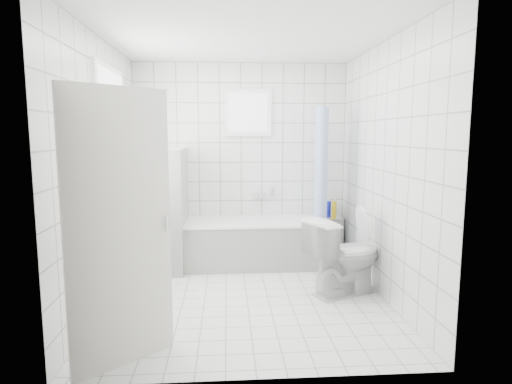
{
  "coord_description": "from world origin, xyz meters",
  "views": [
    {
      "loc": [
        -0.2,
        -4.23,
        1.67
      ],
      "look_at": [
        0.12,
        0.35,
        1.05
      ],
      "focal_mm": 30.0,
      "sensor_mm": 36.0,
      "label": 1
    }
  ],
  "objects": [
    {
      "name": "ground",
      "position": [
        0.0,
        0.0,
        0.0
      ],
      "size": [
        3.0,
        3.0,
        0.0
      ],
      "primitive_type": "plane",
      "color": "white",
      "rests_on": "ground"
    },
    {
      "name": "ceiling",
      "position": [
        0.0,
        0.0,
        2.6
      ],
      "size": [
        3.0,
        3.0,
        0.0
      ],
      "primitive_type": "plane",
      "rotation": [
        3.14,
        0.0,
        0.0
      ],
      "color": "white",
      "rests_on": "ground"
    },
    {
      "name": "wall_back",
      "position": [
        0.0,
        1.5,
        1.3
      ],
      "size": [
        2.8,
        0.02,
        2.6
      ],
      "primitive_type": "cube",
      "color": "white",
      "rests_on": "ground"
    },
    {
      "name": "wall_front",
      "position": [
        0.0,
        -1.5,
        1.3
      ],
      "size": [
        2.8,
        0.02,
        2.6
      ],
      "primitive_type": "cube",
      "color": "white",
      "rests_on": "ground"
    },
    {
      "name": "wall_left",
      "position": [
        -1.4,
        0.0,
        1.3
      ],
      "size": [
        0.02,
        3.0,
        2.6
      ],
      "primitive_type": "cube",
      "color": "white",
      "rests_on": "ground"
    },
    {
      "name": "wall_right",
      "position": [
        1.4,
        0.0,
        1.3
      ],
      "size": [
        0.02,
        3.0,
        2.6
      ],
      "primitive_type": "cube",
      "color": "white",
      "rests_on": "ground"
    },
    {
      "name": "window_left",
      "position": [
        -1.35,
        0.3,
        1.6
      ],
      "size": [
        0.01,
        0.9,
        1.4
      ],
      "primitive_type": "cube",
      "color": "white",
      "rests_on": "wall_left"
    },
    {
      "name": "window_back",
      "position": [
        0.1,
        1.46,
        1.95
      ],
      "size": [
        0.5,
        0.01,
        0.5
      ],
      "primitive_type": "cube",
      "color": "white",
      "rests_on": "wall_back"
    },
    {
      "name": "window_sill",
      "position": [
        -1.31,
        0.3,
        0.86
      ],
      "size": [
        0.18,
        1.02,
        0.08
      ],
      "primitive_type": "cube",
      "color": "white",
      "rests_on": "wall_left"
    },
    {
      "name": "door",
      "position": [
        -0.95,
        -1.22,
        1.0
      ],
      "size": [
        0.63,
        0.55,
        2.0
      ],
      "primitive_type": "cube",
      "rotation": [
        0.0,
        0.0,
        -0.86
      ],
      "color": "silver",
      "rests_on": "ground"
    },
    {
      "name": "bathtub",
      "position": [
        0.14,
        1.12,
        0.29
      ],
      "size": [
        1.73,
        0.77,
        0.58
      ],
      "color": "white",
      "rests_on": "ground"
    },
    {
      "name": "partition_wall",
      "position": [
        -0.79,
        1.07,
        0.75
      ],
      "size": [
        0.15,
        0.85,
        1.5
      ],
      "primitive_type": "cube",
      "color": "white",
      "rests_on": "ground"
    },
    {
      "name": "tiled_ledge",
      "position": [
        1.16,
        1.38,
        0.28
      ],
      "size": [
        0.4,
        0.24,
        0.55
      ],
      "primitive_type": "cube",
      "color": "white",
      "rests_on": "ground"
    },
    {
      "name": "toilet",
      "position": [
        1.03,
        0.04,
        0.41
      ],
      "size": [
        0.92,
        0.74,
        0.82
      ],
      "primitive_type": "imported",
      "rotation": [
        0.0,
        0.0,
        1.98
      ],
      "color": "white",
      "rests_on": "ground"
    },
    {
      "name": "curtain_rod",
      "position": [
        0.95,
        1.1,
        2.0
      ],
      "size": [
        0.02,
        0.8,
        0.02
      ],
      "primitive_type": "cylinder",
      "rotation": [
        1.57,
        0.0,
        0.0
      ],
      "color": "silver",
      "rests_on": "wall_back"
    },
    {
      "name": "shower_curtain",
      "position": [
        0.95,
        0.97,
        1.1
      ],
      "size": [
        0.14,
        0.48,
        1.78
      ],
      "primitive_type": null,
      "color": "#4771D1",
      "rests_on": "curtain_rod"
    },
    {
      "name": "tub_faucet",
      "position": [
        0.24,
        1.46,
        0.85
      ],
      "size": [
        0.18,
        0.06,
        0.06
      ],
      "primitive_type": "cube",
      "color": "silver",
      "rests_on": "wall_back"
    },
    {
      "name": "sill_bottles",
      "position": [
        -1.3,
        0.27,
        1.03
      ],
      "size": [
        0.17,
        0.71,
        0.31
      ],
      "color": "#E170C2",
      "rests_on": "window_sill"
    },
    {
      "name": "ledge_bottles",
      "position": [
        1.17,
        1.33,
        0.66
      ],
      "size": [
        0.2,
        0.16,
        0.24
      ],
      "color": "#1A23D0",
      "rests_on": "tiled_ledge"
    }
  ]
}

